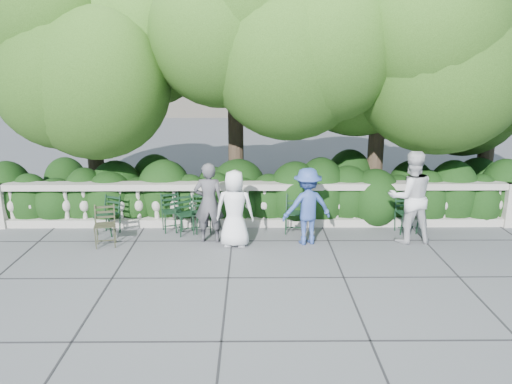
{
  "coord_description": "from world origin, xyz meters",
  "views": [
    {
      "loc": [
        -0.09,
        -8.92,
        3.66
      ],
      "look_at": [
        0.0,
        1.0,
        1.0
      ],
      "focal_mm": 35.0,
      "sensor_mm": 36.0,
      "label": 1
    }
  ],
  "objects_px": {
    "chair_weathered": "(106,249)",
    "person_woman_grey": "(209,203)",
    "chair_a": "(105,236)",
    "chair_f": "(408,235)",
    "chair_e": "(294,235)",
    "person_businessman": "(235,209)",
    "person_older_blue": "(307,206)",
    "chair_b": "(189,236)",
    "person_casual_man": "(410,197)",
    "chair_d": "(202,235)",
    "chair_c": "(174,233)"
  },
  "relations": [
    {
      "from": "chair_e",
      "to": "person_businessman",
      "type": "relative_size",
      "value": 0.54
    },
    {
      "from": "person_older_blue",
      "to": "chair_c",
      "type": "bearing_deg",
      "value": -27.49
    },
    {
      "from": "person_casual_man",
      "to": "person_businessman",
      "type": "bearing_deg",
      "value": 0.02
    },
    {
      "from": "chair_d",
      "to": "chair_a",
      "type": "bearing_deg",
      "value": 177.11
    },
    {
      "from": "chair_c",
      "to": "chair_d",
      "type": "xyz_separation_m",
      "value": [
        0.63,
        -0.12,
        0.0
      ]
    },
    {
      "from": "chair_b",
      "to": "person_casual_man",
      "type": "distance_m",
      "value": 4.67
    },
    {
      "from": "person_businessman",
      "to": "person_casual_man",
      "type": "xyz_separation_m",
      "value": [
        3.56,
        0.23,
        0.17
      ]
    },
    {
      "from": "chair_c",
      "to": "person_older_blue",
      "type": "bearing_deg",
      "value": -32.0
    },
    {
      "from": "person_businessman",
      "to": "person_older_blue",
      "type": "relative_size",
      "value": 0.99
    },
    {
      "from": "chair_weathered",
      "to": "person_woman_grey",
      "type": "height_order",
      "value": "person_woman_grey"
    },
    {
      "from": "person_businessman",
      "to": "person_older_blue",
      "type": "xyz_separation_m",
      "value": [
        1.46,
        0.14,
        0.01
      ]
    },
    {
      "from": "person_businessman",
      "to": "person_woman_grey",
      "type": "distance_m",
      "value": 0.59
    },
    {
      "from": "chair_b",
      "to": "chair_weathered",
      "type": "distance_m",
      "value": 1.72
    },
    {
      "from": "chair_c",
      "to": "chair_e",
      "type": "bearing_deg",
      "value": -22.7
    },
    {
      "from": "chair_a",
      "to": "person_older_blue",
      "type": "distance_m",
      "value": 4.35
    },
    {
      "from": "chair_b",
      "to": "person_woman_grey",
      "type": "bearing_deg",
      "value": -59.47
    },
    {
      "from": "chair_a",
      "to": "person_older_blue",
      "type": "bearing_deg",
      "value": 16.12
    },
    {
      "from": "chair_a",
      "to": "chair_f",
      "type": "distance_m",
      "value": 6.5
    },
    {
      "from": "chair_e",
      "to": "person_businessman",
      "type": "height_order",
      "value": "person_businessman"
    },
    {
      "from": "chair_d",
      "to": "person_casual_man",
      "type": "bearing_deg",
      "value": -10.41
    },
    {
      "from": "chair_e",
      "to": "person_businessman",
      "type": "bearing_deg",
      "value": -146.27
    },
    {
      "from": "chair_d",
      "to": "person_older_blue",
      "type": "xyz_separation_m",
      "value": [
        2.18,
        -0.52,
        0.79
      ]
    },
    {
      "from": "chair_c",
      "to": "chair_e",
      "type": "xyz_separation_m",
      "value": [
        2.6,
        -0.16,
        0.0
      ]
    },
    {
      "from": "person_businessman",
      "to": "chair_b",
      "type": "bearing_deg",
      "value": -24.87
    },
    {
      "from": "chair_b",
      "to": "person_older_blue",
      "type": "height_order",
      "value": "person_older_blue"
    },
    {
      "from": "chair_b",
      "to": "chair_c",
      "type": "bearing_deg",
      "value": 124.01
    },
    {
      "from": "person_woman_grey",
      "to": "person_casual_man",
      "type": "relative_size",
      "value": 0.87
    },
    {
      "from": "person_woman_grey",
      "to": "chair_c",
      "type": "bearing_deg",
      "value": -30.0
    },
    {
      "from": "chair_d",
      "to": "person_businessman",
      "type": "bearing_deg",
      "value": -46.65
    },
    {
      "from": "person_businessman",
      "to": "chair_d",
      "type": "bearing_deg",
      "value": -37.02
    },
    {
      "from": "chair_f",
      "to": "person_casual_man",
      "type": "relative_size",
      "value": 0.44
    },
    {
      "from": "chair_b",
      "to": "chair_e",
      "type": "xyz_separation_m",
      "value": [
        2.25,
        0.04,
        0.0
      ]
    },
    {
      "from": "chair_a",
      "to": "person_businessman",
      "type": "relative_size",
      "value": 0.54
    },
    {
      "from": "chair_c",
      "to": "chair_f",
      "type": "height_order",
      "value": "same"
    },
    {
      "from": "chair_weathered",
      "to": "person_businessman",
      "type": "height_order",
      "value": "person_businessman"
    },
    {
      "from": "chair_c",
      "to": "person_casual_man",
      "type": "height_order",
      "value": "person_casual_man"
    },
    {
      "from": "chair_b",
      "to": "chair_f",
      "type": "xyz_separation_m",
      "value": [
        4.71,
        0.05,
        0.0
      ]
    },
    {
      "from": "chair_d",
      "to": "chair_f",
      "type": "relative_size",
      "value": 1.0
    },
    {
      "from": "person_businessman",
      "to": "person_older_blue",
      "type": "height_order",
      "value": "person_older_blue"
    },
    {
      "from": "chair_e",
      "to": "person_older_blue",
      "type": "relative_size",
      "value": 0.53
    },
    {
      "from": "chair_weathered",
      "to": "person_casual_man",
      "type": "bearing_deg",
      "value": -8.27
    },
    {
      "from": "chair_b",
      "to": "person_woman_grey",
      "type": "height_order",
      "value": "person_woman_grey"
    },
    {
      "from": "person_woman_grey",
      "to": "person_casual_man",
      "type": "bearing_deg",
      "value": -178.88
    },
    {
      "from": "chair_f",
      "to": "chair_e",
      "type": "bearing_deg",
      "value": 171.82
    },
    {
      "from": "chair_f",
      "to": "chair_weathered",
      "type": "bearing_deg",
      "value": 178.71
    },
    {
      "from": "chair_a",
      "to": "chair_f",
      "type": "height_order",
      "value": "same"
    },
    {
      "from": "chair_c",
      "to": "person_businessman",
      "type": "height_order",
      "value": "person_businessman"
    },
    {
      "from": "chair_d",
      "to": "person_woman_grey",
      "type": "relative_size",
      "value": 0.51
    },
    {
      "from": "chair_b",
      "to": "person_casual_man",
      "type": "bearing_deg",
      "value": -30.72
    },
    {
      "from": "chair_f",
      "to": "person_businessman",
      "type": "height_order",
      "value": "person_businessman"
    }
  ]
}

